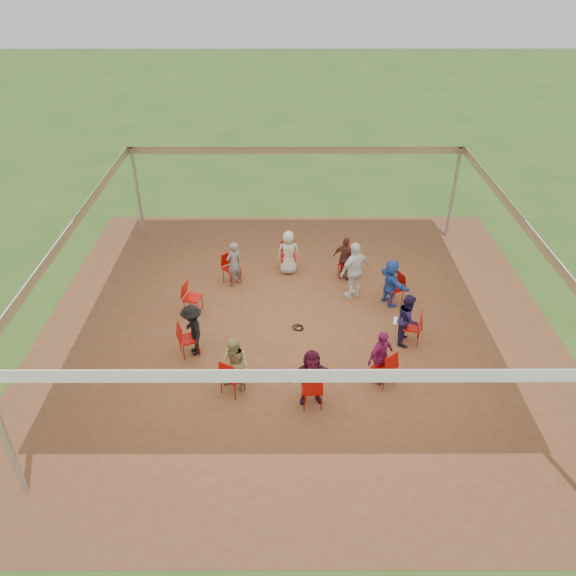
{
  "coord_description": "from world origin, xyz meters",
  "views": [
    {
      "loc": [
        -0.27,
        -11.56,
        8.55
      ],
      "look_at": [
        -0.25,
        0.3,
        0.97
      ],
      "focal_mm": 35.0,
      "sensor_mm": 36.0,
      "label": 1
    }
  ],
  "objects_px": {
    "cable_coil": "(298,328)",
    "chair_3": "(288,257)",
    "chair_6": "(189,339)",
    "person_seated_2": "(346,259)",
    "chair_5": "(193,298)",
    "chair_8": "(312,389)",
    "person_seated_7": "(311,377)",
    "person_seated_8": "(380,357)",
    "person_seated_3": "(288,252)",
    "person_seated_1": "(391,282)",
    "chair_9": "(384,367)",
    "person_seated_6": "(235,365)",
    "standing_person": "(355,270)",
    "person_seated_0": "(408,319)",
    "person_seated_5": "(193,330)",
    "person_seated_4": "(234,264)",
    "chair_2": "(347,264)",
    "laptop": "(401,319)",
    "chair_7": "(232,376)",
    "chair_4": "(232,269)",
    "chair_0": "(412,327)",
    "chair_1": "(394,288)"
  },
  "relations": [
    {
      "from": "chair_5",
      "to": "chair_6",
      "type": "distance_m",
      "value": 1.74
    },
    {
      "from": "chair_1",
      "to": "chair_5",
      "type": "height_order",
      "value": "same"
    },
    {
      "from": "chair_6",
      "to": "person_seated_5",
      "type": "distance_m",
      "value": 0.25
    },
    {
      "from": "chair_5",
      "to": "person_seated_4",
      "type": "relative_size",
      "value": 0.68
    },
    {
      "from": "person_seated_7",
      "to": "standing_person",
      "type": "distance_m",
      "value": 4.3
    },
    {
      "from": "person_seated_8",
      "to": "person_seated_7",
      "type": "bearing_deg",
      "value": 162.0
    },
    {
      "from": "person_seated_7",
      "to": "chair_6",
      "type": "bearing_deg",
      "value": 145.71
    },
    {
      "from": "person_seated_5",
      "to": "laptop",
      "type": "bearing_deg",
      "value": 72.58
    },
    {
      "from": "person_seated_8",
      "to": "cable_coil",
      "type": "height_order",
      "value": "person_seated_8"
    },
    {
      "from": "chair_5",
      "to": "person_seated_8",
      "type": "height_order",
      "value": "person_seated_8"
    },
    {
      "from": "chair_5",
      "to": "chair_8",
      "type": "bearing_deg",
      "value": 54.0
    },
    {
      "from": "person_seated_3",
      "to": "laptop",
      "type": "height_order",
      "value": "person_seated_3"
    },
    {
      "from": "person_seated_2",
      "to": "person_seated_5",
      "type": "height_order",
      "value": "same"
    },
    {
      "from": "cable_coil",
      "to": "chair_3",
      "type": "bearing_deg",
      "value": 95.05
    },
    {
      "from": "chair_8",
      "to": "person_seated_0",
      "type": "bearing_deg",
      "value": 37.71
    },
    {
      "from": "chair_3",
      "to": "chair_5",
      "type": "bearing_deg",
      "value": 36.0
    },
    {
      "from": "chair_3",
      "to": "chair_6",
      "type": "height_order",
      "value": "same"
    },
    {
      "from": "chair_5",
      "to": "person_seated_0",
      "type": "xyz_separation_m",
      "value": [
        5.38,
        -1.24,
        0.22
      ]
    },
    {
      "from": "chair_0",
      "to": "person_seated_3",
      "type": "height_order",
      "value": "person_seated_3"
    },
    {
      "from": "chair_2",
      "to": "person_seated_4",
      "type": "relative_size",
      "value": 0.68
    },
    {
      "from": "person_seated_6",
      "to": "laptop",
      "type": "height_order",
      "value": "person_seated_6"
    },
    {
      "from": "chair_6",
      "to": "person_seated_1",
      "type": "relative_size",
      "value": 0.68
    },
    {
      "from": "chair_3",
      "to": "person_seated_1",
      "type": "height_order",
      "value": "person_seated_1"
    },
    {
      "from": "chair_9",
      "to": "person_seated_8",
      "type": "bearing_deg",
      "value": 90.0
    },
    {
      "from": "chair_6",
      "to": "person_seated_3",
      "type": "xyz_separation_m",
      "value": [
        2.36,
        3.79,
        0.22
      ]
    },
    {
      "from": "person_seated_8",
      "to": "standing_person",
      "type": "xyz_separation_m",
      "value": [
        -0.22,
        3.44,
        0.16
      ]
    },
    {
      "from": "chair_2",
      "to": "chair_8",
      "type": "distance_m",
      "value": 5.36
    },
    {
      "from": "chair_0",
      "to": "laptop",
      "type": "xyz_separation_m",
      "value": [
        -0.28,
        0.06,
        0.18
      ]
    },
    {
      "from": "person_seated_7",
      "to": "person_seated_5",
      "type": "bearing_deg",
      "value": 144.0
    },
    {
      "from": "chair_4",
      "to": "person_seated_0",
      "type": "relative_size",
      "value": 0.68
    },
    {
      "from": "chair_5",
      "to": "person_seated_3",
      "type": "height_order",
      "value": "person_seated_3"
    },
    {
      "from": "chair_6",
      "to": "person_seated_2",
      "type": "xyz_separation_m",
      "value": [
        3.99,
        3.41,
        0.22
      ]
    },
    {
      "from": "chair_9",
      "to": "person_seated_6",
      "type": "bearing_deg",
      "value": 142.29
    },
    {
      "from": "chair_7",
      "to": "person_seated_7",
      "type": "bearing_deg",
      "value": 21.83
    },
    {
      "from": "person_seated_7",
      "to": "cable_coil",
      "type": "height_order",
      "value": "person_seated_7"
    },
    {
      "from": "person_seated_3",
      "to": "chair_5",
      "type": "bearing_deg",
      "value": 34.29
    },
    {
      "from": "chair_1",
      "to": "person_seated_1",
      "type": "xyz_separation_m",
      "value": [
        -0.11,
        -0.05,
        0.22
      ]
    },
    {
      "from": "laptop",
      "to": "chair_8",
      "type": "bearing_deg",
      "value": 148.17
    },
    {
      "from": "chair_2",
      "to": "chair_3",
      "type": "xyz_separation_m",
      "value": [
        -1.7,
        0.39,
        0.0
      ]
    },
    {
      "from": "person_seated_5",
      "to": "person_seated_4",
      "type": "bearing_deg",
      "value": 144.0
    },
    {
      "from": "person_seated_0",
      "to": "person_seated_2",
      "type": "distance_m",
      "value": 3.17
    },
    {
      "from": "person_seated_1",
      "to": "standing_person",
      "type": "distance_m",
      "value": 1.01
    },
    {
      "from": "chair_8",
      "to": "person_seated_6",
      "type": "bearing_deg",
      "value": 158.17
    },
    {
      "from": "chair_8",
      "to": "person_seated_5",
      "type": "xyz_separation_m",
      "value": [
        -2.73,
        1.76,
        0.22
      ]
    },
    {
      "from": "chair_4",
      "to": "chair_8",
      "type": "height_order",
      "value": "same"
    },
    {
      "from": "chair_9",
      "to": "person_seated_7",
      "type": "relative_size",
      "value": 0.68
    },
    {
      "from": "person_seated_3",
      "to": "person_seated_7",
      "type": "height_order",
      "value": "same"
    },
    {
      "from": "chair_3",
      "to": "person_seated_2",
      "type": "xyz_separation_m",
      "value": [
        1.64,
        -0.5,
        0.22
      ]
    },
    {
      "from": "chair_9",
      "to": "person_seated_4",
      "type": "distance_m",
      "value": 5.52
    },
    {
      "from": "person_seated_2",
      "to": "standing_person",
      "type": "distance_m",
      "value": 0.94
    }
  ]
}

